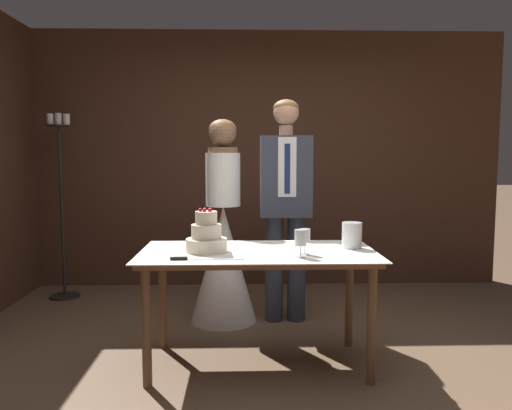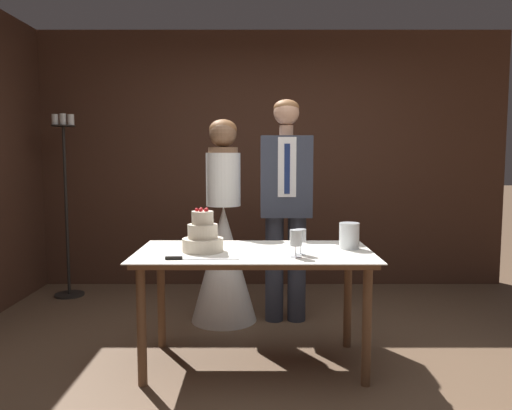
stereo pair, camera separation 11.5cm
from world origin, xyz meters
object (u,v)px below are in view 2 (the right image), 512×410
(hurricane_candle, at_px, (351,236))
(candle_stand, at_px, (68,207))
(wine_glass_middle, at_px, (302,237))
(cake_table, at_px, (256,264))
(tiered_cake, at_px, (204,236))
(wine_glass_near, at_px, (297,239))
(groom, at_px, (287,199))
(bride, at_px, (225,247))
(cake_knife, at_px, (189,258))

(hurricane_candle, bearing_deg, candle_stand, 147.92)
(wine_glass_middle, xyz_separation_m, hurricane_candle, (0.34, 0.20, -0.03))
(cake_table, bearing_deg, tiered_cake, -177.29)
(wine_glass_near, bearing_deg, groom, 89.79)
(candle_stand, bearing_deg, bride, -25.04)
(cake_knife, distance_m, groom, 1.34)
(wine_glass_middle, relative_size, hurricane_candle, 0.93)
(hurricane_candle, bearing_deg, wine_glass_middle, -149.62)
(cake_knife, bearing_deg, cake_table, 32.79)
(wine_glass_near, bearing_deg, hurricane_candle, 36.84)
(cake_table, relative_size, wine_glass_middle, 9.48)
(tiered_cake, relative_size, wine_glass_near, 1.69)
(groom, bearing_deg, candle_stand, 160.58)
(tiered_cake, relative_size, groom, 0.15)
(wine_glass_near, distance_m, wine_glass_middle, 0.09)
(cake_table, height_order, bride, bride)
(cake_table, xyz_separation_m, tiered_cake, (-0.33, -0.02, 0.18))
(wine_glass_near, relative_size, hurricane_candle, 0.97)
(cake_knife, bearing_deg, tiered_cake, 74.42)
(wine_glass_near, xyz_separation_m, groom, (0.00, 1.08, 0.15))
(cake_knife, xyz_separation_m, groom, (0.64, 1.15, 0.25))
(cake_knife, height_order, candle_stand, candle_stand)
(cake_table, height_order, wine_glass_middle, wine_glass_middle)
(hurricane_candle, relative_size, candle_stand, 0.10)
(wine_glass_near, xyz_separation_m, hurricane_candle, (0.37, 0.28, -0.03))
(cake_table, bearing_deg, groom, 73.88)
(cake_table, height_order, wine_glass_near, wine_glass_near)
(wine_glass_near, distance_m, bride, 1.22)
(cake_table, bearing_deg, candle_stand, 138.43)
(wine_glass_middle, distance_m, candle_stand, 2.72)
(bride, bearing_deg, candle_stand, 154.96)
(hurricane_candle, distance_m, bride, 1.21)
(hurricane_candle, bearing_deg, cake_knife, -160.86)
(cake_table, distance_m, hurricane_candle, 0.65)
(cake_knife, distance_m, hurricane_candle, 1.08)
(wine_glass_middle, bearing_deg, cake_knife, -167.13)
(wine_glass_middle, xyz_separation_m, candle_stand, (-2.10, 1.73, 0.00))
(cake_knife, height_order, hurricane_candle, hurricane_candle)
(tiered_cake, xyz_separation_m, wine_glass_near, (0.58, -0.18, 0.01))
(cake_table, distance_m, candle_stand, 2.43)
(cake_knife, relative_size, wine_glass_middle, 2.73)
(groom, bearing_deg, wine_glass_near, -90.21)
(groom, relative_size, candle_stand, 1.03)
(tiered_cake, bearing_deg, bride, 85.28)
(wine_glass_near, bearing_deg, candle_stand, 138.80)
(tiered_cake, bearing_deg, groom, 56.95)
(bride, bearing_deg, tiered_cake, -94.72)
(hurricane_candle, distance_m, groom, 0.90)
(wine_glass_middle, bearing_deg, groom, 91.89)
(bride, relative_size, groom, 0.91)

